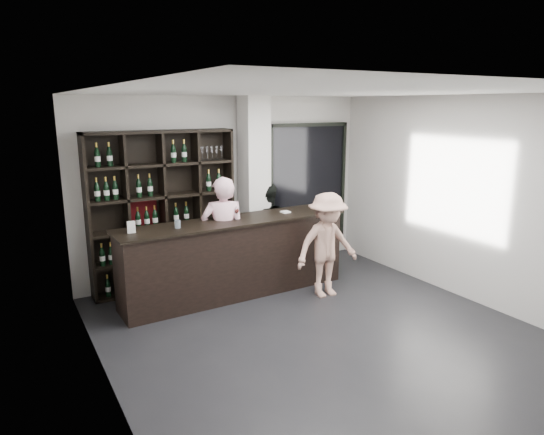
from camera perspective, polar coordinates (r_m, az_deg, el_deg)
floor at (r=6.14m, az=6.17°, el=-13.69°), size 5.00×5.50×0.01m
wine_shelf at (r=7.45m, az=-12.67°, el=0.72°), size 2.20×0.35×2.40m
structural_column at (r=7.88m, az=-2.09°, el=3.56°), size 0.40×0.40×2.90m
glass_panel at (r=8.69m, az=4.27°, el=4.09°), size 1.60×0.08×2.10m
tasting_counter at (r=7.16m, az=-4.30°, el=-4.70°), size 3.46×0.71×1.14m
taster_pink at (r=7.10m, az=-5.72°, el=-2.26°), size 0.75×0.62×1.77m
taster_black at (r=8.05m, az=-0.70°, el=-1.30°), size 0.81×0.67×1.51m
customer at (r=7.08m, az=6.48°, el=-3.25°), size 1.02×0.62×1.54m
wine_glass at (r=6.98m, az=-4.26°, el=0.62°), size 0.11×0.11×0.22m
spit_cup at (r=6.63m, az=-11.05°, el=-0.77°), size 0.10×0.10×0.11m
napkin_stack at (r=7.45m, az=1.59°, el=0.66°), size 0.13×0.13×0.02m
card_stand at (r=6.51m, az=-16.24°, el=-1.10°), size 0.11×0.06×0.15m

